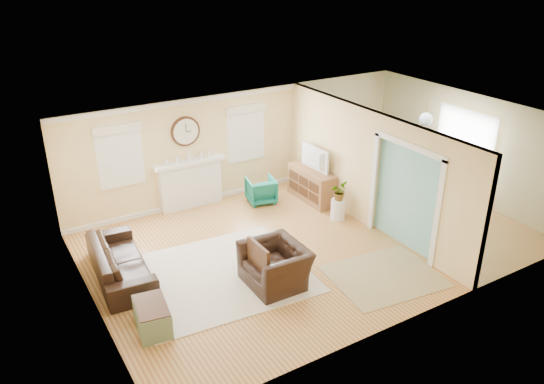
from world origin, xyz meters
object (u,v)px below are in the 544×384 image
object	(u,v)px
eames_chair	(275,265)
credenza	(311,185)
dining_table	(406,194)
green_chair	(261,190)
sofa	(120,261)

from	to	relation	value
eames_chair	credenza	size ratio (longest dim) A/B	0.81
dining_table	green_chair	bearing A→B (deg)	60.27
credenza	eames_chair	bearing A→B (deg)	-135.17
sofa	credenza	size ratio (longest dim) A/B	1.59
credenza	dining_table	xyz separation A→B (m)	(1.70, -1.49, -0.06)
eames_chair	green_chair	bearing A→B (deg)	154.97
credenza	dining_table	bearing A→B (deg)	-41.24
sofa	eames_chair	size ratio (longest dim) A/B	1.95
sofa	green_chair	world-z (taller)	sofa
sofa	credenza	world-z (taller)	credenza
sofa	eames_chair	world-z (taller)	eames_chair
eames_chair	credenza	world-z (taller)	credenza
eames_chair	sofa	bearing A→B (deg)	-124.74
sofa	green_chair	distance (m)	4.16
eames_chair	dining_table	world-z (taller)	eames_chair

